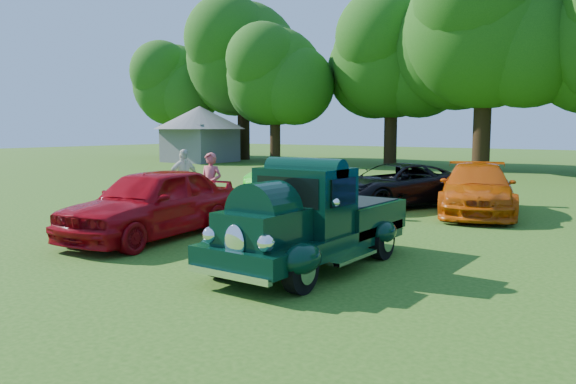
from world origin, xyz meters
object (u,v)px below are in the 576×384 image
Objects in this scene: red_convertible at (152,203)px; back_car_lime at (290,176)px; spectator_white at (184,178)px; gazebo at (200,128)px; back_car_black at (394,185)px; spectator_pink at (211,186)px; hero_pickup at (312,224)px; back_car_orange at (477,189)px; spectator_grey at (338,189)px.

back_car_lime is (-2.28, 8.34, -0.11)m from red_convertible.
spectator_white reaches higher than red_convertible.
spectator_white is 0.27× the size of gazebo.
gazebo reaches higher than spectator_white.
spectator_white is at bearing -120.64° from back_car_black.
spectator_pink is 25.44m from gazebo.
back_car_lime is 2.27× the size of spectator_white.
red_convertible is (-4.16, 0.12, 0.02)m from hero_pickup.
hero_pickup is 0.92× the size of back_car_orange.
spectator_grey is at bearing -59.39° from spectator_white.
hero_pickup is 0.98× the size of red_convertible.
back_car_lime is at bearing 97.72° from red_convertible.
spectator_pink is 0.27× the size of gazebo.
hero_pickup reaches higher than red_convertible.
spectator_grey is (-2.85, -2.64, 0.06)m from back_car_orange.
back_car_lime is (-6.44, 8.46, -0.09)m from hero_pickup.
gazebo is at bearing 124.63° from red_convertible.
back_car_lime is 4.53m from back_car_black.
red_convertible reaches higher than back_car_lime.
back_car_orange is at bearing 24.12° from back_car_black.
red_convertible is 2.78m from spectator_pink.
red_convertible is 2.57× the size of spectator_white.
back_car_black is at bearing 163.00° from back_car_orange.
spectator_pink reaches higher than back_car_black.
back_car_orange is 3.16× the size of spectator_grey.
back_car_orange is 0.74× the size of gazebo.
back_car_black is at bearing 127.34° from spectator_grey.
spectator_pink is 2.43m from spectator_white.
spectator_grey is 0.86× the size of spectator_white.
back_car_lime is 6.97m from back_car_orange.
red_convertible is at bearing -82.61° from back_car_black.
back_car_orange is 3.89m from spectator_grey.
spectator_white reaches higher than back_car_black.
hero_pickup is at bearing -42.25° from gazebo.
back_car_orange is (2.47, 0.02, 0.04)m from back_car_black.
spectator_white is (-7.10, 3.90, 0.13)m from hero_pickup.
spectator_grey is (2.57, 2.17, -0.11)m from spectator_pink.
back_car_lime is at bearing 92.56° from spectator_pink.
red_convertible is at bearing -64.81° from spectator_grey.
red_convertible is 5.16m from spectator_grey.
spectator_pink is at bearing -99.36° from spectator_white.
gazebo is (-18.70, 20.65, 1.64)m from red_convertible.
red_convertible is 2.97× the size of spectator_grey.
spectator_pink reaches higher than back_car_orange.
spectator_white reaches higher than hero_pickup.
spectator_grey is 25.94m from gazebo.
red_convertible is at bearing -139.33° from back_car_orange.
spectator_pink is (-5.42, -4.82, 0.17)m from back_car_orange.
back_car_lime is 0.83× the size of back_car_orange.
red_convertible is 0.70× the size of gazebo.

